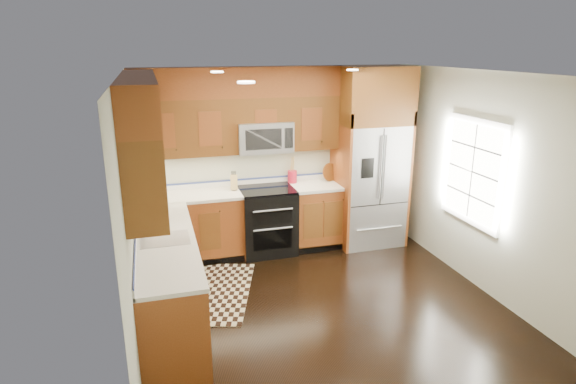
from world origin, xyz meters
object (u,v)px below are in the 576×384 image
object	(u,v)px
range	(267,221)
refrigerator	(371,158)
utensil_crock	(292,174)
knife_block	(234,182)
rug	(211,291)

from	to	relation	value
range	refrigerator	world-z (taller)	refrigerator
range	utensil_crock	size ratio (longest dim) A/B	2.49
knife_block	rug	bearing A→B (deg)	-114.62
rug	utensil_crock	distance (m)	2.13
rug	utensil_crock	size ratio (longest dim) A/B	4.02
range	refrigerator	xyz separation A→B (m)	(1.55, -0.04, 0.83)
knife_block	range	bearing A→B (deg)	-15.41
utensil_crock	knife_block	bearing A→B (deg)	-173.08
refrigerator	utensil_crock	distance (m)	1.16
refrigerator	rug	size ratio (longest dim) A/B	1.71
range	rug	xyz separation A→B (m)	(-0.95, -0.99, -0.46)
rug	knife_block	size ratio (longest dim) A/B	5.76
rug	knife_block	distance (m)	1.61
rug	knife_block	world-z (taller)	knife_block
utensil_crock	rug	bearing A→B (deg)	-138.73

